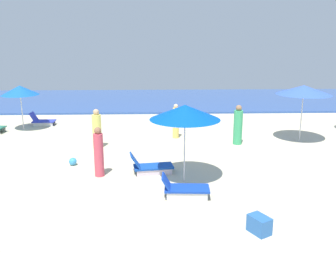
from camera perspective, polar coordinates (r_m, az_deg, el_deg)
ocean at (r=27.19m, az=2.82°, el=4.39°), size 60.00×10.45×0.12m
umbrella_2 at (r=10.99m, az=2.75°, el=2.32°), size 2.23×2.23×2.51m
lounge_chair_2_0 at (r=12.20m, az=-2.93°, el=-6.43°), size 1.54×0.83×0.73m
lounge_chair_2_1 at (r=10.40m, az=2.56°, el=-10.02°), size 1.42×0.69×0.68m
umbrella_3 at (r=19.18m, az=-22.84°, el=5.42°), size 1.84×1.84×2.28m
lounge_chair_3_1 at (r=20.19m, az=-19.73°, el=0.90°), size 1.27×0.67×0.72m
umbrella_4 at (r=16.75m, az=21.11°, el=5.54°), size 2.37×2.37×2.54m
beachgoer_0 at (r=15.18m, az=-11.43°, el=-0.55°), size 0.51×0.51×1.68m
beachgoer_1 at (r=15.72m, az=11.25°, el=0.07°), size 0.49×0.49×1.75m
beachgoer_4 at (r=11.99m, az=-11.15°, el=-4.24°), size 0.45×0.45×1.69m
beachgoer_5 at (r=16.43m, az=1.27°, el=0.75°), size 0.40×0.40×1.62m
cooler_box_0 at (r=8.92m, az=14.55°, el=-15.11°), size 0.56×0.63×0.42m
beach_ball_2 at (r=13.43m, az=-15.14°, el=-5.48°), size 0.28×0.28×0.28m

